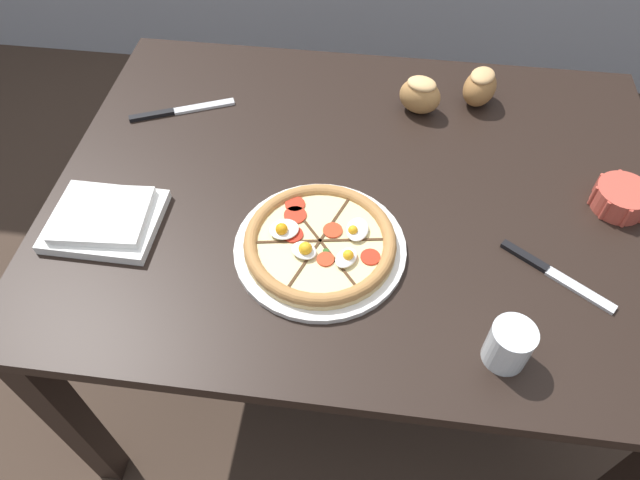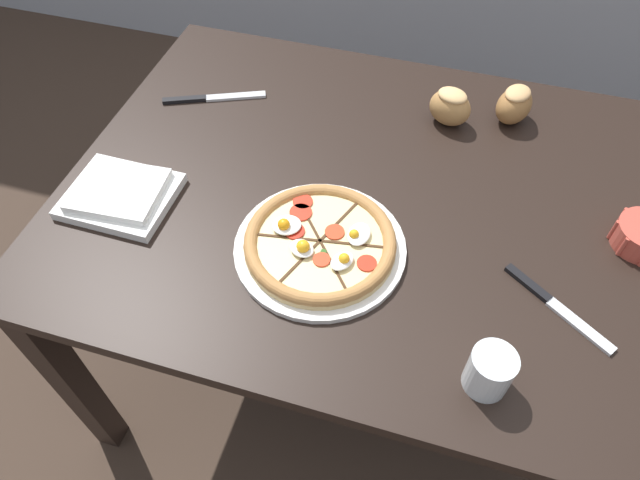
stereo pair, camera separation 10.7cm
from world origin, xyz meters
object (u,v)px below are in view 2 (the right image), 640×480
at_px(pizza, 320,243).
at_px(bread_piece_near, 450,106).
at_px(dining_table, 372,222).
at_px(napkin_folded, 120,194).
at_px(knife_main, 213,98).
at_px(bread_piece_mid, 514,104).
at_px(knife_spare, 556,306).
at_px(water_glass, 489,372).

relative_size(pizza, bread_piece_near, 2.86).
bearing_deg(dining_table, bread_piece_near, 67.98).
relative_size(napkin_folded, knife_main, 0.91).
bearing_deg(knife_main, bread_piece_near, -15.45).
height_order(bread_piece_mid, knife_spare, bread_piece_mid).
xyz_separation_m(knife_main, water_glass, (0.71, -0.55, 0.03)).
relative_size(pizza, bread_piece_mid, 2.76).
xyz_separation_m(bread_piece_near, bread_piece_mid, (0.14, 0.05, 0.00)).
distance_m(dining_table, water_glass, 0.46).
relative_size(bread_piece_mid, knife_spare, 0.60).
distance_m(napkin_folded, bread_piece_near, 0.75).
height_order(pizza, bread_piece_mid, bread_piece_mid).
bearing_deg(knife_spare, knife_main, -169.87).
xyz_separation_m(bread_piece_near, knife_spare, (0.26, -0.45, -0.04)).
bearing_deg(dining_table, knife_spare, -25.92).
distance_m(dining_table, bread_piece_near, 0.32).
xyz_separation_m(napkin_folded, bread_piece_near, (0.60, 0.44, 0.03)).
bearing_deg(bread_piece_mid, dining_table, -127.93).
distance_m(bread_piece_near, knife_main, 0.56).
bearing_deg(dining_table, bread_piece_mid, 52.07).
height_order(dining_table, bread_piece_near, bread_piece_near).
bearing_deg(pizza, napkin_folded, 178.77).
xyz_separation_m(dining_table, napkin_folded, (-0.50, -0.17, 0.11)).
relative_size(pizza, knife_main, 1.40).
distance_m(dining_table, knife_main, 0.50).
height_order(pizza, knife_main, pizza).
xyz_separation_m(dining_table, knife_spare, (0.37, -0.18, 0.10)).
bearing_deg(napkin_folded, bread_piece_mid, 33.07).
xyz_separation_m(pizza, bread_piece_mid, (0.32, 0.49, 0.03)).
relative_size(bread_piece_near, knife_main, 0.49).
xyz_separation_m(bread_piece_near, water_glass, (0.16, -0.63, -0.01)).
bearing_deg(pizza, bread_piece_near, 68.37).
relative_size(pizza, knife_spare, 1.67).
bearing_deg(knife_spare, bread_piece_mid, 138.47).
bearing_deg(knife_main, dining_table, -46.62).
distance_m(dining_table, pizza, 0.22).
bearing_deg(bread_piece_near, dining_table, -112.02).
height_order(pizza, bread_piece_near, bread_piece_near).
distance_m(napkin_folded, knife_spare, 0.87).
bearing_deg(pizza, knife_spare, -0.59).
relative_size(napkin_folded, bread_piece_near, 1.85).
relative_size(napkin_folded, water_glass, 2.57).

